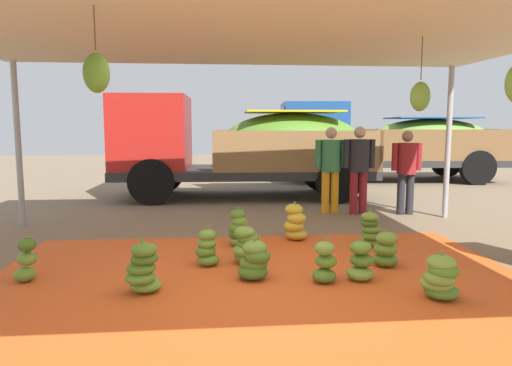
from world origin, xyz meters
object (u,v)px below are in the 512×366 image
banana_bunch_6 (26,261)px  worker_0 (359,163)px  banana_bunch_4 (370,230)px  worker_1 (406,166)px  banana_bunch_8 (238,229)px  banana_bunch_1 (143,269)px  banana_bunch_7 (207,249)px  worker_2 (331,163)px  banana_bunch_2 (254,261)px  banana_bunch_9 (440,278)px  banana_bunch_10 (246,246)px  banana_bunch_3 (295,223)px  cargo_truck_main (239,145)px  banana_bunch_0 (325,263)px  cargo_truck_far (384,141)px  banana_bunch_11 (361,262)px  banana_bunch_5 (386,250)px

banana_bunch_6 → worker_0: 6.07m
banana_bunch_4 → worker_1: bearing=57.5°
banana_bunch_8 → worker_1: worker_1 is taller
banana_bunch_1 → banana_bunch_7: banana_bunch_1 is taller
banana_bunch_7 → worker_2: bearing=54.5°
banana_bunch_2 → banana_bunch_9: banana_bunch_9 is taller
banana_bunch_10 → worker_0: (2.40, 3.13, 0.76)m
banana_bunch_2 → banana_bunch_3: banana_bunch_3 is taller
banana_bunch_3 → banana_bunch_4: bearing=-25.8°
worker_1 → banana_bunch_10: bearing=-137.7°
banana_bunch_8 → worker_0: worker_0 is taller
banana_bunch_4 → banana_bunch_10: size_ratio=1.09×
worker_1 → banana_bunch_6: bearing=-149.2°
banana_bunch_4 → cargo_truck_main: 5.20m
banana_bunch_0 → worker_2: (1.08, 4.06, 0.76)m
banana_bunch_6 → banana_bunch_9: bearing=-12.3°
banana_bunch_0 → worker_0: 4.28m
banana_bunch_2 → banana_bunch_10: 0.60m
cargo_truck_far → worker_1: (-1.58, -5.48, -0.30)m
banana_bunch_0 → banana_bunch_7: size_ratio=1.02×
banana_bunch_3 → cargo_truck_main: (-0.60, 4.37, 0.99)m
banana_bunch_9 → worker_1: size_ratio=0.31×
cargo_truck_main → worker_2: cargo_truck_main is taller
cargo_truck_far → worker_0: bearing=-114.8°
banana_bunch_3 → cargo_truck_main: size_ratio=0.09×
banana_bunch_7 → banana_bunch_11: size_ratio=1.00×
banana_bunch_9 → cargo_truck_main: bearing=103.1°
banana_bunch_2 → cargo_truck_far: size_ratio=0.07×
banana_bunch_1 → banana_bunch_10: (1.12, 0.93, -0.02)m
banana_bunch_7 → banana_bunch_11: 1.84m
banana_bunch_6 → banana_bunch_10: banana_bunch_6 is taller
banana_bunch_4 → banana_bunch_9: banana_bunch_4 is taller
banana_bunch_3 → worker_1: size_ratio=0.36×
banana_bunch_7 → worker_1: bearing=38.7°
worker_0 → banana_bunch_5: bearing=-102.0°
banana_bunch_11 → cargo_truck_far: bearing=68.3°
cargo_truck_far → banana_bunch_3: bearing=-118.9°
banana_bunch_8 → cargo_truck_far: (4.93, 7.63, 0.98)m
banana_bunch_0 → banana_bunch_8: banana_bunch_8 is taller
banana_bunch_5 → banana_bunch_7: 2.17m
banana_bunch_0 → worker_0: worker_0 is taller
worker_1 → banana_bunch_7: bearing=-141.3°
banana_bunch_8 → cargo_truck_main: size_ratio=0.09×
banana_bunch_11 → cargo_truck_main: 6.40m
banana_bunch_9 → worker_0: bearing=82.6°
cargo_truck_main → worker_1: cargo_truck_main is taller
banana_bunch_4 → banana_bunch_8: size_ratio=0.99×
banana_bunch_5 → banana_bunch_7: banana_bunch_7 is taller
banana_bunch_8 → cargo_truck_main: 4.77m
banana_bunch_0 → banana_bunch_1: (-1.93, -0.16, 0.04)m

